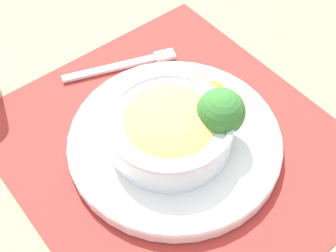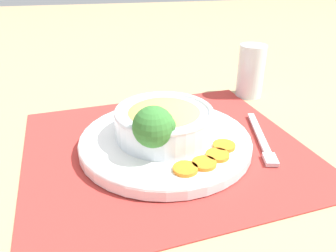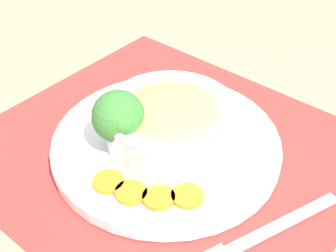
{
  "view_description": "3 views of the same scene",
  "coord_description": "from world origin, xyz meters",
  "px_view_note": "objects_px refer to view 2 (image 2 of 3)",
  "views": [
    {
      "loc": [
        0.31,
        -0.21,
        0.53
      ],
      "look_at": [
        -0.01,
        -0.01,
        0.04
      ],
      "focal_mm": 50.0,
      "sensor_mm": 36.0,
      "label": 1
    },
    {
      "loc": [
        0.1,
        0.48,
        0.3
      ],
      "look_at": [
        -0.01,
        -0.01,
        0.04
      ],
      "focal_mm": 35.0,
      "sensor_mm": 36.0,
      "label": 2
    },
    {
      "loc": [
        -0.33,
        0.31,
        0.41
      ],
      "look_at": [
        -0.0,
        -0.0,
        0.04
      ],
      "focal_mm": 50.0,
      "sensor_mm": 36.0,
      "label": 3
    }
  ],
  "objects_px": {
    "broccoli_floret": "(154,128)",
    "water_glass": "(250,74)",
    "fork": "(263,142)",
    "bowl": "(164,120)"
  },
  "relations": [
    {
      "from": "bowl",
      "to": "fork",
      "type": "height_order",
      "value": "bowl"
    },
    {
      "from": "bowl",
      "to": "broccoli_floret",
      "type": "bearing_deg",
      "value": 64.56
    },
    {
      "from": "broccoli_floret",
      "to": "fork",
      "type": "height_order",
      "value": "broccoli_floret"
    },
    {
      "from": "broccoli_floret",
      "to": "water_glass",
      "type": "relative_size",
      "value": 0.68
    },
    {
      "from": "bowl",
      "to": "fork",
      "type": "distance_m",
      "value": 0.18
    },
    {
      "from": "broccoli_floret",
      "to": "fork",
      "type": "bearing_deg",
      "value": -173.17
    },
    {
      "from": "water_glass",
      "to": "fork",
      "type": "height_order",
      "value": "water_glass"
    },
    {
      "from": "broccoli_floret",
      "to": "fork",
      "type": "xyz_separation_m",
      "value": [
        -0.2,
        -0.02,
        -0.06
      ]
    },
    {
      "from": "broccoli_floret",
      "to": "water_glass",
      "type": "distance_m",
      "value": 0.37
    },
    {
      "from": "broccoli_floret",
      "to": "fork",
      "type": "distance_m",
      "value": 0.21
    }
  ]
}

